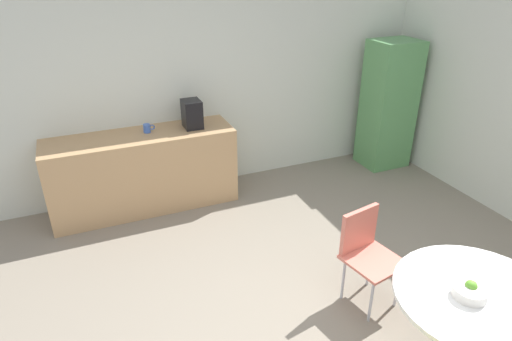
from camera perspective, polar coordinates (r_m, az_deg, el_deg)
The scene contains 8 objects.
wall_back at distance 5.35m, azimuth -8.08°, elevation 11.03°, with size 6.00×0.10×2.60m, color silver.
counter_block at distance 5.19m, azimuth -14.37°, elevation -0.12°, with size 2.07×0.60×0.90m, color tan.
locker_cabinet at distance 6.24m, azimuth 16.80°, elevation 8.14°, with size 0.60×0.50×1.71m, color #599959.
round_table at distance 3.35m, azimuth 26.63°, elevation -16.01°, with size 1.09×1.09×0.72m.
chair_coral at distance 3.79m, azimuth 14.06°, elevation -9.53°, with size 0.49×0.49×0.83m.
fruit_bowl at distance 3.20m, azimuth 26.06°, elevation -13.89°, with size 0.22×0.22×0.11m.
mug_white at distance 5.05m, azimuth -13.95°, elevation 5.35°, with size 0.13×0.08×0.09m.
coffee_maker at distance 5.06m, azimuth -8.31°, elevation 7.28°, with size 0.20×0.24×0.32m, color black.
Camera 1 is at (-1.31, -1.99, 2.70)m, focal length 30.79 mm.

